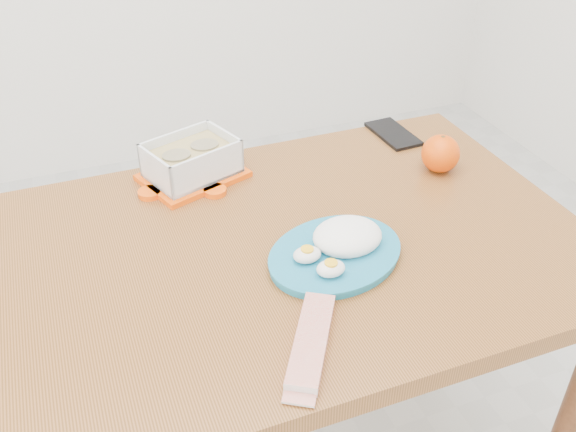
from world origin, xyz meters
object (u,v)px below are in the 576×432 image
object	(u,v)px
dining_table	(288,284)
smartphone	(393,134)
orange_fruit	(441,154)
food_container	(192,161)
rice_plate	(339,246)

from	to	relation	value
dining_table	smartphone	bearing A→B (deg)	38.16
smartphone	orange_fruit	bearing A→B (deg)	-89.22
dining_table	smartphone	distance (m)	0.52
food_container	rice_plate	size ratio (longest dim) A/B	0.74
food_container	orange_fruit	bearing A→B (deg)	-36.96
dining_table	orange_fruit	distance (m)	0.46
dining_table	food_container	xyz separation A→B (m)	(-0.11, 0.29, 0.15)
smartphone	dining_table	bearing A→B (deg)	-144.83
food_container	rice_plate	bearing A→B (deg)	-83.14
dining_table	smartphone	world-z (taller)	smartphone
dining_table	rice_plate	xyz separation A→B (m)	(0.07, -0.07, 0.13)
rice_plate	orange_fruit	bearing A→B (deg)	11.30
dining_table	smartphone	xyz separation A→B (m)	(0.40, 0.32, 0.11)
food_container	smartphone	bearing A→B (deg)	-17.13
dining_table	rice_plate	bearing A→B (deg)	-45.86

